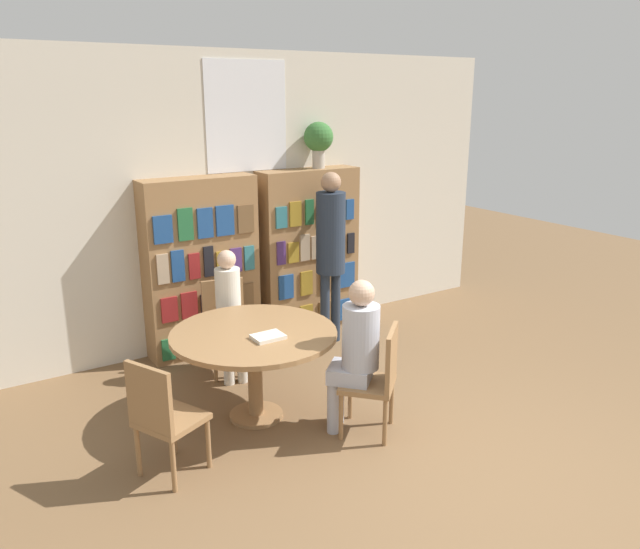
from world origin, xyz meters
name	(u,v)px	position (x,y,z in m)	size (l,w,h in m)	color
ground_plane	(467,478)	(0.00, 0.00, 0.00)	(16.00, 16.00, 0.00)	brown
wall_back	(248,199)	(0.00, 3.29, 1.51)	(6.40, 0.07, 3.00)	beige
bookshelf_left	(202,267)	(-0.63, 3.10, 0.90)	(1.15, 0.34, 1.80)	olive
bookshelf_right	(309,251)	(0.63, 3.10, 0.89)	(1.15, 0.34, 1.80)	olive
flower_vase	(319,139)	(0.77, 3.10, 2.10)	(0.32, 0.32, 0.49)	#B7AD9E
reading_table	(254,344)	(-0.83, 1.57, 0.64)	(1.33, 1.33, 0.75)	olive
chair_near_camera	(162,414)	(-1.75, 1.15, 0.48)	(0.53, 0.53, 0.88)	olive
chair_left_side	(226,322)	(-0.63, 2.56, 0.48)	(0.47, 0.47, 0.88)	olive
chair_far_side	(378,376)	(-0.15, 0.83, 0.48)	(0.57, 0.57, 0.88)	olive
seated_reader_left	(230,309)	(-0.67, 2.38, 0.67)	(0.29, 0.37, 1.22)	silver
seated_reader_right	(356,346)	(-0.27, 0.96, 0.71)	(0.43, 0.43, 1.25)	#B2B7C6
librarian_standing	(331,240)	(0.59, 2.60, 1.12)	(0.30, 0.57, 1.82)	#232D3D
open_book_on_table	(268,337)	(-0.81, 1.38, 0.77)	(0.24, 0.18, 0.03)	silver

